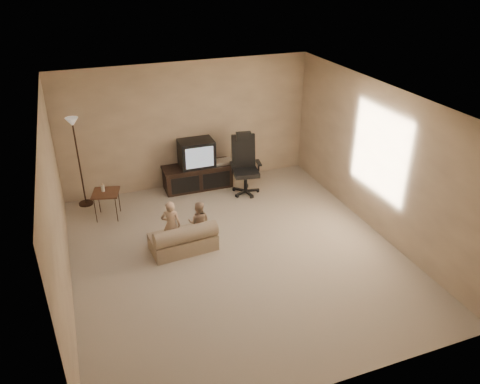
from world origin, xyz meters
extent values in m
plane|color=#B5A590|center=(0.00, 0.00, 0.00)|extent=(5.50, 5.50, 0.00)
plane|color=white|center=(0.00, 0.00, 2.50)|extent=(5.50, 5.50, 0.00)
plane|color=#C9AE8B|center=(0.00, 2.75, 1.25)|extent=(5.00, 0.00, 5.00)
plane|color=#C9AE8B|center=(0.00, -2.75, 1.25)|extent=(5.00, 0.00, 5.00)
plane|color=#C9AE8B|center=(-2.50, 0.00, 1.25)|extent=(0.00, 5.50, 5.50)
plane|color=#C9AE8B|center=(2.50, 0.00, 1.25)|extent=(0.00, 5.50, 5.50)
cube|color=black|center=(0.09, 2.49, 0.22)|extent=(1.36, 0.50, 0.43)
cube|color=black|center=(0.09, 2.49, 0.46)|extent=(1.40, 0.54, 0.04)
cube|color=black|center=(-0.23, 2.25, 0.22)|extent=(0.56, 0.03, 0.33)
cube|color=black|center=(0.40, 2.24, 0.22)|extent=(0.56, 0.03, 0.33)
cube|color=black|center=(0.09, 2.51, 0.75)|extent=(0.68, 0.49, 0.53)
cube|color=silver|center=(0.08, 2.26, 0.75)|extent=(0.55, 0.02, 0.41)
cube|color=silver|center=(0.62, 2.44, 0.51)|extent=(0.39, 0.27, 0.06)
cylinder|color=black|center=(0.90, 1.90, 0.24)|extent=(0.07, 0.07, 0.38)
cube|color=black|center=(0.90, 1.90, 0.46)|extent=(0.55, 0.55, 0.09)
cube|color=black|center=(0.94, 2.13, 0.81)|extent=(0.48, 0.24, 0.67)
cube|color=black|center=(0.94, 2.13, 1.13)|extent=(0.30, 0.14, 0.15)
cube|color=black|center=(0.64, 1.94, 0.64)|extent=(0.11, 0.28, 0.04)
cube|color=black|center=(1.16, 1.86, 0.64)|extent=(0.11, 0.28, 0.04)
cube|color=brown|center=(-1.76, 1.91, 0.49)|extent=(0.56, 0.56, 0.03)
cylinder|color=#311F15|center=(-1.98, 1.78, 0.25)|extent=(0.01, 0.01, 0.50)
cylinder|color=#311F15|center=(-1.63, 1.68, 0.25)|extent=(0.01, 0.01, 0.50)
cylinder|color=#311F15|center=(-1.89, 2.13, 0.25)|extent=(0.01, 0.01, 0.50)
cylinder|color=#311F15|center=(-1.54, 2.04, 0.25)|extent=(0.01, 0.01, 0.50)
cylinder|color=beige|center=(-1.80, 1.95, 0.57)|extent=(0.06, 0.06, 0.13)
cone|color=#D9B78D|center=(-1.80, 1.95, 0.65)|extent=(0.05, 0.05, 0.05)
cylinder|color=#311F15|center=(-2.12, 2.55, 0.01)|extent=(0.27, 0.27, 0.03)
cylinder|color=#311F15|center=(-2.12, 2.55, 0.82)|extent=(0.03, 0.03, 1.62)
cone|color=beige|center=(-2.12, 2.55, 1.64)|extent=(0.23, 0.23, 0.15)
cube|color=tan|center=(-0.75, 0.44, 0.13)|extent=(1.07, 0.64, 0.27)
cylinder|color=tan|center=(-0.73, 0.26, 0.38)|extent=(1.02, 0.32, 0.25)
imported|color=tan|center=(-0.90, 0.53, 0.43)|extent=(0.37, 0.32, 0.85)
imported|color=tan|center=(-0.44, 0.54, 0.37)|extent=(0.41, 0.33, 0.75)
camera|label=1|loc=(-2.10, -5.80, 4.32)|focal=35.00mm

